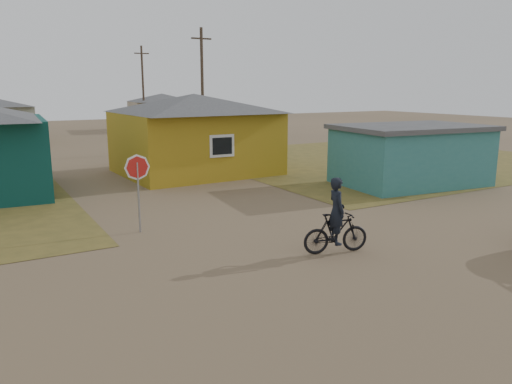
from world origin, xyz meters
TOP-DOWN VIEW (x-y plane):
  - ground at (0.00, 0.00)m, footprint 120.00×120.00m
  - grass_ne at (14.00, 13.00)m, footprint 20.00×18.00m
  - house_yellow at (2.50, 14.00)m, footprint 7.72×6.76m
  - shed_turquoise at (9.50, 6.50)m, footprint 6.71×4.93m
  - house_beige_east at (10.00, 40.00)m, footprint 6.95×6.05m
  - utility_pole_near at (6.50, 22.00)m, footprint 1.40×0.20m
  - utility_pole_far at (7.50, 38.00)m, footprint 1.40×0.20m
  - stop_sign at (-3.10, 5.07)m, footprint 0.72×0.30m
  - cyclist at (0.72, 0.71)m, footprint 1.82×0.93m

SIDE VIEW (x-z plane):
  - ground at x=0.00m, z-range 0.00..0.00m
  - grass_ne at x=14.00m, z-range 0.00..0.01m
  - cyclist at x=0.72m, z-range -0.27..1.71m
  - shed_turquoise at x=9.50m, z-range 0.01..2.61m
  - stop_sign at x=-3.10m, z-range 0.56..2.88m
  - house_beige_east at x=10.00m, z-range 0.06..3.66m
  - house_yellow at x=2.50m, z-range 0.05..3.95m
  - utility_pole_near at x=6.50m, z-range 0.14..8.14m
  - utility_pole_far at x=7.50m, z-range 0.14..8.14m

